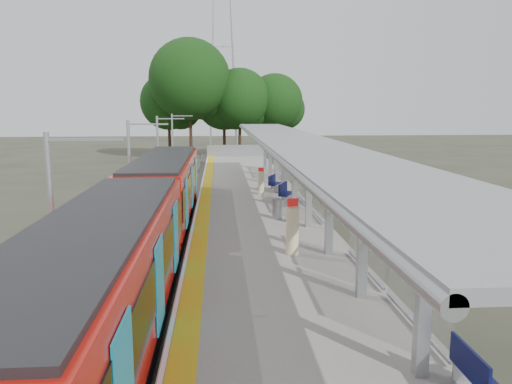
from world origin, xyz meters
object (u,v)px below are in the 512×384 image
train (144,218)px  litter_bin (277,209)px  bench_near (474,372)px  info_pillar_near (292,230)px  bench_mid (285,192)px  bench_far (274,182)px  info_pillar_far (261,183)px

train → litter_bin: 6.85m
bench_near → info_pillar_near: (-1.89, 8.86, 0.36)m
bench_mid → litter_bin: (-0.88, -3.93, -0.11)m
bench_near → bench_far: (-1.08, 22.18, 0.02)m
litter_bin → bench_far: bearing=84.9°
bench_near → bench_far: bearing=93.3°
bench_near → info_pillar_far: 20.99m
bench_mid → info_pillar_far: bearing=135.9°
info_pillar_far → litter_bin: bearing=-83.8°
bench_mid → bench_far: (-0.19, 3.81, -0.05)m
bench_mid → info_pillar_near: (-1.00, -9.50, 0.29)m
info_pillar_near → info_pillar_far: bearing=72.0°
info_pillar_near → train: bearing=147.2°
bench_far → info_pillar_near: size_ratio=0.75×
bench_near → info_pillar_near: size_ratio=0.70×
bench_near → bench_mid: bench_mid is taller
train → bench_mid: (6.23, 8.15, -0.49)m
bench_far → info_pillar_far: (-0.88, -1.28, 0.18)m
bench_far → train: bearing=-94.0°
train → info_pillar_near: (5.23, -1.35, -0.20)m
info_pillar_near → bench_mid: bearing=65.6°
bench_near → info_pillar_far: size_ratio=0.86×
train → bench_near: train is taller
bench_near → bench_far: 22.20m
info_pillar_near → litter_bin: info_pillar_near is taller
info_pillar_near → info_pillar_far: info_pillar_near is taller
info_pillar_far → info_pillar_near: bearing=-85.2°
bench_far → info_pillar_near: (-0.81, -13.32, 0.34)m
bench_far → litter_bin: bench_far is taller
bench_far → bench_mid: bearing=-64.4°
train → litter_bin: bearing=38.3°
info_pillar_near → litter_bin: (0.13, 5.58, -0.40)m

